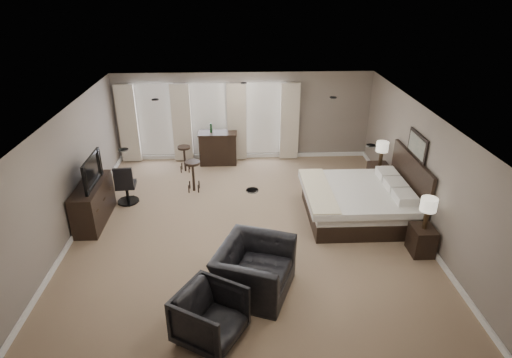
{
  "coord_description": "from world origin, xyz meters",
  "views": [
    {
      "loc": [
        -0.17,
        -7.92,
        5.12
      ],
      "look_at": [
        0.2,
        0.4,
        1.1
      ],
      "focal_mm": 30.0,
      "sensor_mm": 36.0,
      "label": 1
    }
  ],
  "objects_px": {
    "bar_stool_left": "(185,159)",
    "desk_chair": "(126,184)",
    "tv": "(89,182)",
    "nightstand_far": "(378,177)",
    "armchair_near": "(254,262)",
    "bar_counter": "(218,148)",
    "nightstand_near": "(422,240)",
    "dresser": "(93,203)",
    "lamp_far": "(381,154)",
    "armchair_far": "(210,314)",
    "bar_stool_right": "(193,176)",
    "bed": "(361,188)",
    "lamp_near": "(427,213)"
  },
  "relations": [
    {
      "from": "bar_stool_left",
      "to": "desk_chair",
      "type": "height_order",
      "value": "desk_chair"
    },
    {
      "from": "tv",
      "to": "nightstand_far",
      "type": "bearing_deg",
      "value": -78.73
    },
    {
      "from": "armchair_near",
      "to": "bar_counter",
      "type": "xyz_separation_m",
      "value": [
        -0.83,
        5.72,
        -0.11
      ]
    },
    {
      "from": "desk_chair",
      "to": "bar_counter",
      "type": "bearing_deg",
      "value": -137.32
    },
    {
      "from": "nightstand_far",
      "to": "armchair_near",
      "type": "xyz_separation_m",
      "value": [
        -3.4,
        -3.88,
        0.27
      ]
    },
    {
      "from": "nightstand_near",
      "to": "desk_chair",
      "type": "distance_m",
      "value": 6.83
    },
    {
      "from": "nightstand_far",
      "to": "dresser",
      "type": "bearing_deg",
      "value": -168.73
    },
    {
      "from": "lamp_far",
      "to": "bar_counter",
      "type": "height_order",
      "value": "lamp_far"
    },
    {
      "from": "armchair_far",
      "to": "bar_stool_left",
      "type": "xyz_separation_m",
      "value": [
        -1.05,
        6.27,
        -0.1
      ]
    },
    {
      "from": "nightstand_far",
      "to": "bar_stool_right",
      "type": "distance_m",
      "value": 4.81
    },
    {
      "from": "nightstand_far",
      "to": "armchair_near",
      "type": "relative_size",
      "value": 0.48
    },
    {
      "from": "dresser",
      "to": "bar_stool_right",
      "type": "bearing_deg",
      "value": 34.35
    },
    {
      "from": "nightstand_far",
      "to": "lamp_far",
      "type": "distance_m",
      "value": 0.65
    },
    {
      "from": "dresser",
      "to": "armchair_near",
      "type": "relative_size",
      "value": 1.18
    },
    {
      "from": "bed",
      "to": "lamp_near",
      "type": "xyz_separation_m",
      "value": [
        0.89,
        -1.45,
        0.17
      ]
    },
    {
      "from": "bar_counter",
      "to": "bar_stool_right",
      "type": "xyz_separation_m",
      "value": [
        -0.58,
        -1.78,
        -0.08
      ]
    },
    {
      "from": "lamp_far",
      "to": "dresser",
      "type": "distance_m",
      "value": 7.07
    },
    {
      "from": "lamp_near",
      "to": "armchair_near",
      "type": "height_order",
      "value": "lamp_near"
    },
    {
      "from": "lamp_far",
      "to": "nightstand_near",
      "type": "bearing_deg",
      "value": -90.0
    },
    {
      "from": "bed",
      "to": "nightstand_near",
      "type": "distance_m",
      "value": 1.76
    },
    {
      "from": "lamp_far",
      "to": "bar_stool_right",
      "type": "height_order",
      "value": "lamp_far"
    },
    {
      "from": "nightstand_near",
      "to": "bed",
      "type": "bearing_deg",
      "value": 121.54
    },
    {
      "from": "lamp_far",
      "to": "armchair_near",
      "type": "height_order",
      "value": "lamp_far"
    },
    {
      "from": "dresser",
      "to": "armchair_far",
      "type": "relative_size",
      "value": 1.7
    },
    {
      "from": "desk_chair",
      "to": "dresser",
      "type": "bearing_deg",
      "value": 54.06
    },
    {
      "from": "tv",
      "to": "dresser",
      "type": "bearing_deg",
      "value": 0.0
    },
    {
      "from": "nightstand_far",
      "to": "lamp_near",
      "type": "xyz_separation_m",
      "value": [
        0.0,
        -2.9,
        0.59
      ]
    },
    {
      "from": "bed",
      "to": "tv",
      "type": "distance_m",
      "value": 6.04
    },
    {
      "from": "nightstand_far",
      "to": "dresser",
      "type": "height_order",
      "value": "dresser"
    },
    {
      "from": "lamp_near",
      "to": "bar_stool_left",
      "type": "relative_size",
      "value": 0.88
    },
    {
      "from": "nightstand_near",
      "to": "bar_counter",
      "type": "distance_m",
      "value": 6.36
    },
    {
      "from": "armchair_far",
      "to": "bar_counter",
      "type": "xyz_separation_m",
      "value": [
        -0.12,
        6.81,
        0.01
      ]
    },
    {
      "from": "bed",
      "to": "bar_stool_right",
      "type": "relative_size",
      "value": 2.86
    },
    {
      "from": "bar_counter",
      "to": "desk_chair",
      "type": "relative_size",
      "value": 1.1
    },
    {
      "from": "bar_stool_left",
      "to": "bar_stool_right",
      "type": "distance_m",
      "value": 1.29
    },
    {
      "from": "bed",
      "to": "armchair_near",
      "type": "relative_size",
      "value": 1.72
    },
    {
      "from": "armchair_near",
      "to": "armchair_far",
      "type": "relative_size",
      "value": 1.44
    },
    {
      "from": "bar_stool_right",
      "to": "desk_chair",
      "type": "xyz_separation_m",
      "value": [
        -1.58,
        -0.56,
        0.1
      ]
    },
    {
      "from": "lamp_far",
      "to": "armchair_far",
      "type": "distance_m",
      "value": 6.47
    },
    {
      "from": "dresser",
      "to": "bar_stool_left",
      "type": "relative_size",
      "value": 2.13
    },
    {
      "from": "lamp_far",
      "to": "desk_chair",
      "type": "relative_size",
      "value": 0.63
    },
    {
      "from": "lamp_far",
      "to": "bar_stool_left",
      "type": "distance_m",
      "value": 5.36
    },
    {
      "from": "bed",
      "to": "nightstand_far",
      "type": "xyz_separation_m",
      "value": [
        0.89,
        1.45,
        -0.42
      ]
    },
    {
      "from": "tv",
      "to": "bar_counter",
      "type": "height_order",
      "value": "tv"
    },
    {
      "from": "desk_chair",
      "to": "bar_stool_right",
      "type": "bearing_deg",
      "value": -165.13
    },
    {
      "from": "lamp_near",
      "to": "tv",
      "type": "xyz_separation_m",
      "value": [
        -6.92,
        1.52,
        0.1
      ]
    },
    {
      "from": "lamp_near",
      "to": "tv",
      "type": "bearing_deg",
      "value": 167.6
    },
    {
      "from": "tv",
      "to": "bar_stool_right",
      "type": "relative_size",
      "value": 1.4
    },
    {
      "from": "tv",
      "to": "bar_stool_left",
      "type": "height_order",
      "value": "tv"
    },
    {
      "from": "lamp_far",
      "to": "armchair_far",
      "type": "relative_size",
      "value": 0.68
    }
  ]
}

